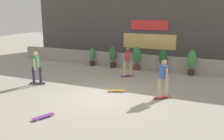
{
  "coord_description": "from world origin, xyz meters",
  "views": [
    {
      "loc": [
        4.64,
        -9.24,
        3.76
      ],
      "look_at": [
        0.0,
        1.5,
        0.9
      ],
      "focal_mm": 40.22,
      "sensor_mm": 36.0,
      "label": 1
    }
  ],
  "objects_px": {
    "potted_plant_0": "(92,56)",
    "skateboard_near_camera": "(43,116)",
    "skater_far_right": "(36,66)",
    "skater_far_left": "(163,77)",
    "potted_plant_2": "(137,56)",
    "skater_mid_plaza": "(128,60)",
    "potted_plant_4": "(192,61)",
    "potted_plant_3": "(163,59)",
    "skateboard_aside": "(117,91)",
    "potted_plant_1": "(113,56)"
  },
  "relations": [
    {
      "from": "potted_plant_2",
      "to": "skater_far_right",
      "type": "relative_size",
      "value": 0.87
    },
    {
      "from": "skater_far_right",
      "to": "potted_plant_3",
      "type": "bearing_deg",
      "value": 43.23
    },
    {
      "from": "potted_plant_4",
      "to": "skater_far_right",
      "type": "relative_size",
      "value": 0.87
    },
    {
      "from": "potted_plant_3",
      "to": "potted_plant_2",
      "type": "bearing_deg",
      "value": -180.0
    },
    {
      "from": "skater_far_left",
      "to": "skateboard_aside",
      "type": "relative_size",
      "value": 2.07
    },
    {
      "from": "skater_mid_plaza",
      "to": "potted_plant_3",
      "type": "bearing_deg",
      "value": 47.73
    },
    {
      "from": "potted_plant_0",
      "to": "potted_plant_3",
      "type": "relative_size",
      "value": 0.84
    },
    {
      "from": "potted_plant_4",
      "to": "skater_far_right",
      "type": "height_order",
      "value": "skater_far_right"
    },
    {
      "from": "potted_plant_2",
      "to": "skater_far_left",
      "type": "height_order",
      "value": "skater_far_left"
    },
    {
      "from": "potted_plant_1",
      "to": "skateboard_aside",
      "type": "relative_size",
      "value": 1.7
    },
    {
      "from": "potted_plant_1",
      "to": "skater_far_left",
      "type": "bearing_deg",
      "value": -46.86
    },
    {
      "from": "potted_plant_3",
      "to": "skater_far_right",
      "type": "relative_size",
      "value": 0.84
    },
    {
      "from": "potted_plant_2",
      "to": "potted_plant_4",
      "type": "bearing_deg",
      "value": 0.0
    },
    {
      "from": "potted_plant_1",
      "to": "skater_far_left",
      "type": "relative_size",
      "value": 0.82
    },
    {
      "from": "potted_plant_4",
      "to": "skater_mid_plaza",
      "type": "xyz_separation_m",
      "value": [
        -3.27,
        -1.77,
        0.09
      ]
    },
    {
      "from": "potted_plant_1",
      "to": "potted_plant_2",
      "type": "relative_size",
      "value": 0.94
    },
    {
      "from": "potted_plant_1",
      "to": "potted_plant_0",
      "type": "bearing_deg",
      "value": 180.0
    },
    {
      "from": "potted_plant_4",
      "to": "skater_mid_plaza",
      "type": "distance_m",
      "value": 3.72
    },
    {
      "from": "potted_plant_3",
      "to": "potted_plant_4",
      "type": "distance_m",
      "value": 1.66
    },
    {
      "from": "potted_plant_2",
      "to": "skater_mid_plaza",
      "type": "height_order",
      "value": "skater_mid_plaza"
    },
    {
      "from": "potted_plant_3",
      "to": "skater_mid_plaza",
      "type": "distance_m",
      "value": 2.39
    },
    {
      "from": "potted_plant_1",
      "to": "potted_plant_4",
      "type": "bearing_deg",
      "value": -0.0
    },
    {
      "from": "potted_plant_4",
      "to": "skater_mid_plaza",
      "type": "bearing_deg",
      "value": -151.6
    },
    {
      "from": "potted_plant_0",
      "to": "potted_plant_1",
      "type": "relative_size",
      "value": 0.85
    },
    {
      "from": "skater_mid_plaza",
      "to": "skateboard_near_camera",
      "type": "height_order",
      "value": "skater_mid_plaza"
    },
    {
      "from": "potted_plant_3",
      "to": "potted_plant_4",
      "type": "xyz_separation_m",
      "value": [
        1.66,
        -0.0,
        0.04
      ]
    },
    {
      "from": "skater_mid_plaza",
      "to": "skater_far_right",
      "type": "distance_m",
      "value": 4.94
    },
    {
      "from": "potted_plant_0",
      "to": "skateboard_near_camera",
      "type": "distance_m",
      "value": 8.58
    },
    {
      "from": "skater_mid_plaza",
      "to": "skater_far_right",
      "type": "xyz_separation_m",
      "value": [
        -3.72,
        -3.24,
        0.0
      ]
    },
    {
      "from": "potted_plant_1",
      "to": "potted_plant_2",
      "type": "xyz_separation_m",
      "value": [
        1.62,
        -0.0,
        0.06
      ]
    },
    {
      "from": "potted_plant_0",
      "to": "skater_far_right",
      "type": "relative_size",
      "value": 0.7
    },
    {
      "from": "skater_far_left",
      "to": "skateboard_aside",
      "type": "xyz_separation_m",
      "value": [
        -2.13,
        0.06,
        -0.88
      ]
    },
    {
      "from": "potted_plant_0",
      "to": "potted_plant_3",
      "type": "bearing_deg",
      "value": 0.0
    },
    {
      "from": "skater_far_right",
      "to": "potted_plant_1",
      "type": "bearing_deg",
      "value": 67.72
    },
    {
      "from": "skater_far_left",
      "to": "potted_plant_2",
      "type": "bearing_deg",
      "value": 120.2
    },
    {
      "from": "potted_plant_2",
      "to": "potted_plant_1",
      "type": "bearing_deg",
      "value": 180.0
    },
    {
      "from": "potted_plant_0",
      "to": "skateboard_near_camera",
      "type": "bearing_deg",
      "value": -73.87
    },
    {
      "from": "skater_mid_plaza",
      "to": "potted_plant_0",
      "type": "bearing_deg",
      "value": 151.1
    },
    {
      "from": "potted_plant_3",
      "to": "skater_far_right",
      "type": "distance_m",
      "value": 7.31
    },
    {
      "from": "potted_plant_4",
      "to": "potted_plant_0",
      "type": "bearing_deg",
      "value": 180.0
    },
    {
      "from": "potted_plant_1",
      "to": "potted_plant_4",
      "type": "relative_size",
      "value": 0.95
    },
    {
      "from": "skater_far_right",
      "to": "skateboard_near_camera",
      "type": "bearing_deg",
      "value": -47.94
    },
    {
      "from": "potted_plant_3",
      "to": "potted_plant_0",
      "type": "bearing_deg",
      "value": 180.0
    },
    {
      "from": "potted_plant_0",
      "to": "skater_far_left",
      "type": "distance_m",
      "value": 7.39
    },
    {
      "from": "potted_plant_2",
      "to": "skater_far_right",
      "type": "height_order",
      "value": "skater_far_right"
    },
    {
      "from": "skater_mid_plaza",
      "to": "skateboard_near_camera",
      "type": "xyz_separation_m",
      "value": [
        -0.82,
        -6.45,
        -0.88
      ]
    },
    {
      "from": "skater_far_right",
      "to": "skater_far_left",
      "type": "xyz_separation_m",
      "value": [
        6.32,
        0.45,
        0.0
      ]
    },
    {
      "from": "potted_plant_2",
      "to": "potted_plant_3",
      "type": "xyz_separation_m",
      "value": [
        1.66,
        0.0,
        -0.05
      ]
    },
    {
      "from": "potted_plant_1",
      "to": "skater_mid_plaza",
      "type": "bearing_deg",
      "value": -46.64
    },
    {
      "from": "potted_plant_2",
      "to": "potted_plant_0",
      "type": "bearing_deg",
      "value": 180.0
    }
  ]
}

